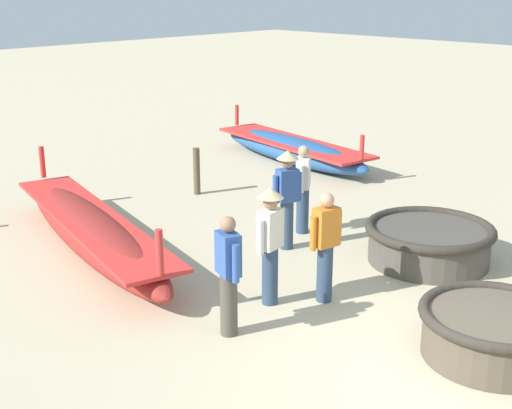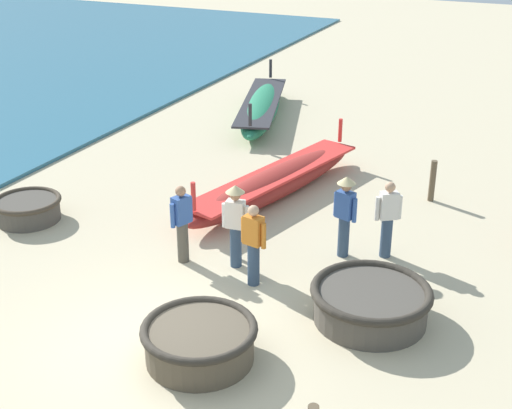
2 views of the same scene
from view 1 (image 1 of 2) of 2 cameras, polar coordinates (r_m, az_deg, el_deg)
name	(u,v)px [view 1 (image 1 of 2)]	position (r m, az deg, el deg)	size (l,w,h in m)	color
ground_plane	(458,381)	(8.50, 15.82, -13.44)	(80.00, 80.00, 0.00)	#C6B793
coracle_front_left	(494,331)	(8.96, 18.51, -9.59)	(1.79, 1.79, 0.61)	brown
coracle_beside_post	(429,241)	(11.55, 13.68, -2.89)	(2.03, 2.03, 0.63)	#4C473F
long_boat_white_hull	(292,149)	(17.43, 2.94, 4.44)	(1.91, 5.24, 1.07)	#285693
long_boat_red_hull	(92,232)	(11.91, -12.99, -2.12)	(2.37, 6.02, 1.23)	maroon
fisherman_by_coracle	(287,193)	(11.60, 2.51, 0.92)	(0.51, 0.36, 1.67)	#2D425B
fisherman_standing_right	(303,187)	(12.39, 3.78, 1.41)	(0.46, 0.37, 1.57)	#2D425B
fisherman_with_hat	(325,244)	(9.76, 5.58, -3.20)	(0.52, 0.28, 1.57)	#2D425B
fisherman_crouching	(270,238)	(9.59, 1.14, -2.71)	(0.53, 0.36, 1.67)	#2D425B
fisherman_standing_left	(228,273)	(8.81, -2.23, -5.48)	(0.32, 0.51, 1.57)	#4C473D
mooring_post_mid_beach	(197,171)	(14.77, -4.77, 2.67)	(0.14, 0.14, 0.98)	brown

